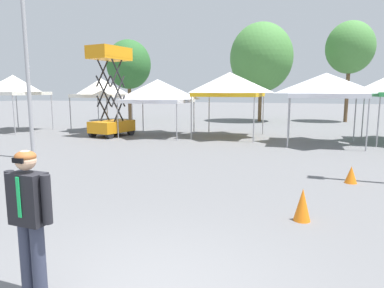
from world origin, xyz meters
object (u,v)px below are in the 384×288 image
at_px(person_foreground, 30,214).
at_px(tree_behind_tents_center, 350,48).
at_px(scissor_lift, 111,111).
at_px(traffic_cone_near_barrier, 302,205).
at_px(tree_behind_tents_right, 261,58).
at_px(canopy_tent_behind_left, 230,84).
at_px(canopy_tent_behind_center, 14,85).
at_px(canopy_tent_left_of_center, 326,85).
at_px(traffic_cone_lot_center, 351,175).
at_px(canopy_tent_right_of_center, 101,88).
at_px(light_pole_near_lift, 24,25).
at_px(canopy_tent_far_right, 158,91).
at_px(tree_behind_tents_left, 129,65).

bearing_deg(person_foreground, tree_behind_tents_center, 78.35).
height_order(scissor_lift, traffic_cone_near_barrier, scissor_lift).
bearing_deg(tree_behind_tents_right, canopy_tent_behind_left, -91.01).
bearing_deg(canopy_tent_behind_center, canopy_tent_left_of_center, 1.35).
bearing_deg(traffic_cone_lot_center, canopy_tent_right_of_center, 147.45).
bearing_deg(light_pole_near_lift, traffic_cone_near_barrier, -18.80).
xyz_separation_m(canopy_tent_behind_center, traffic_cone_near_barrier, (17.10, -9.95, -2.47)).
distance_m(canopy_tent_behind_center, traffic_cone_near_barrier, 19.94).
height_order(person_foreground, tree_behind_tents_right, tree_behind_tents_right).
bearing_deg(canopy_tent_right_of_center, scissor_lift, -46.78).
distance_m(tree_behind_tents_center, tree_behind_tents_right, 6.79).
height_order(canopy_tent_far_right, light_pole_near_lift, light_pole_near_lift).
distance_m(scissor_lift, person_foreground, 15.11).
bearing_deg(canopy_tent_far_right, tree_behind_tents_center, 49.84).
bearing_deg(tree_behind_tents_center, tree_behind_tents_left, -164.58).
bearing_deg(tree_behind_tents_center, light_pole_near_lift, -120.90).
bearing_deg(canopy_tent_right_of_center, tree_behind_tents_left, 105.94).
xyz_separation_m(tree_behind_tents_right, traffic_cone_lot_center, (5.05, -18.37, -4.81)).
relative_size(canopy_tent_right_of_center, canopy_tent_left_of_center, 0.94).
distance_m(canopy_tent_left_of_center, tree_behind_tents_right, 12.37).
distance_m(canopy_tent_right_of_center, person_foreground, 17.94).
bearing_deg(canopy_tent_behind_center, tree_behind_tents_left, 71.13).
height_order(light_pole_near_lift, tree_behind_tents_right, light_pole_near_lift).
bearing_deg(canopy_tent_right_of_center, tree_behind_tents_center, 38.31).
bearing_deg(tree_behind_tents_center, canopy_tent_behind_left, -119.40).
height_order(person_foreground, tree_behind_tents_left, tree_behind_tents_left).
relative_size(canopy_tent_right_of_center, tree_behind_tents_right, 0.41).
relative_size(person_foreground, traffic_cone_near_barrier, 2.83).
relative_size(canopy_tent_far_right, canopy_tent_behind_left, 1.05).
xyz_separation_m(canopy_tent_right_of_center, traffic_cone_near_barrier, (12.09, -11.73, -2.30)).
distance_m(tree_behind_tents_right, traffic_cone_near_barrier, 22.49).
relative_size(canopy_tent_right_of_center, person_foreground, 1.79).
distance_m(light_pole_near_lift, traffic_cone_near_barrier, 10.87).
bearing_deg(canopy_tent_behind_center, person_foreground, -43.76).
xyz_separation_m(canopy_tent_left_of_center, light_pole_near_lift, (-10.05, -7.16, 1.98)).
bearing_deg(scissor_lift, tree_behind_tents_center, 47.00).
distance_m(canopy_tent_right_of_center, tree_behind_tents_center, 19.02).
distance_m(canopy_tent_far_right, canopy_tent_behind_left, 3.92).
height_order(canopy_tent_behind_center, tree_behind_tents_left, tree_behind_tents_left).
height_order(light_pole_near_lift, traffic_cone_near_barrier, light_pole_near_lift).
bearing_deg(traffic_cone_lot_center, person_foreground, -120.68).
relative_size(canopy_tent_left_of_center, traffic_cone_lot_center, 7.41).
distance_m(canopy_tent_far_right, person_foreground, 15.36).
relative_size(canopy_tent_behind_center, light_pole_near_lift, 0.41).
bearing_deg(canopy_tent_behind_left, scissor_lift, -163.47).
bearing_deg(canopy_tent_behind_center, canopy_tent_right_of_center, 19.52).
bearing_deg(tree_behind_tents_center, person_foreground, -101.65).
relative_size(canopy_tent_behind_left, scissor_lift, 0.72).
bearing_deg(canopy_tent_behind_left, tree_behind_tents_center, 60.60).
height_order(traffic_cone_lot_center, traffic_cone_near_barrier, traffic_cone_near_barrier).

